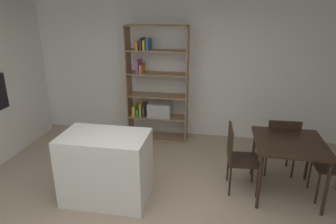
% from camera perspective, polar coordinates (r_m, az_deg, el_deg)
% --- Properties ---
extents(back_partition, '(6.76, 0.06, 2.70)m').
position_cam_1_polar(back_partition, '(5.83, 1.61, 8.46)').
color(back_partition, white).
rests_on(back_partition, ground_plane).
extents(kitchen_island, '(1.11, 0.68, 0.93)m').
position_cam_1_polar(kitchen_island, '(4.08, -11.76, -10.34)').
color(kitchen_island, white).
rests_on(kitchen_island, ground_plane).
extents(open_bookshelf, '(1.14, 0.36, 2.17)m').
position_cam_1_polar(open_bookshelf, '(5.66, -2.46, 4.30)').
color(open_bookshelf, '#997551').
rests_on(open_bookshelf, ground_plane).
extents(dining_table, '(0.91, 0.95, 0.79)m').
position_cam_1_polar(dining_table, '(4.29, 22.16, -6.32)').
color(dining_table, black).
rests_on(dining_table, ground_plane).
extents(dining_chair_island_side, '(0.45, 0.47, 0.95)m').
position_cam_1_polar(dining_chair_island_side, '(4.25, 12.99, -7.65)').
color(dining_chair_island_side, black).
rests_on(dining_chair_island_side, ground_plane).
extents(dining_chair_far, '(0.47, 0.42, 0.92)m').
position_cam_1_polar(dining_chair_far, '(4.80, 20.84, -5.39)').
color(dining_chair_far, black).
rests_on(dining_chair_far, ground_plane).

